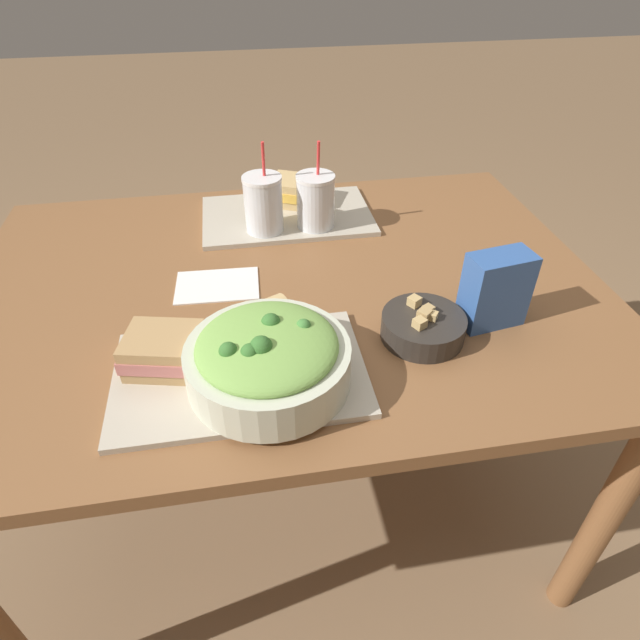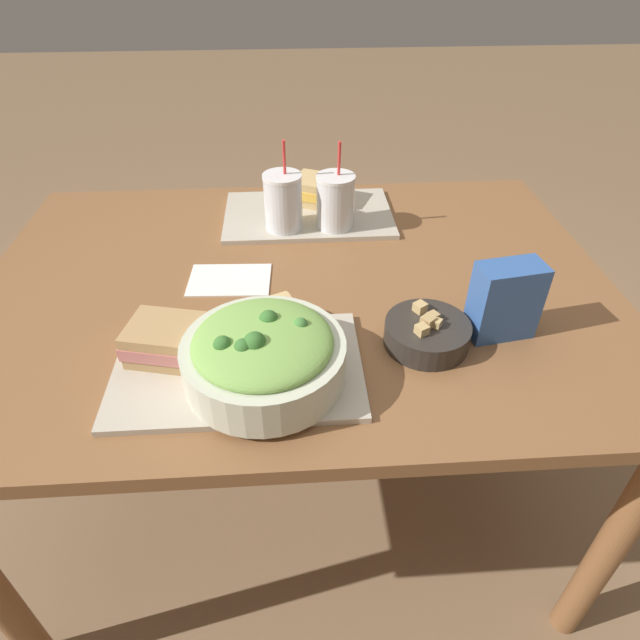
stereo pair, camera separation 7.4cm
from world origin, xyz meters
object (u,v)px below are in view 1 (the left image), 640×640
salad_bowl (268,358)px  baguette_near (255,319)px  drink_cup_dark (264,205)px  sandwich_far (294,191)px  chip_bag (496,290)px  drink_cup_red (316,203)px  soup_bowl (423,326)px  napkin_folded (217,285)px  sandwich_near (164,350)px

salad_bowl → baguette_near: size_ratio=1.86×
salad_bowl → drink_cup_dark: size_ratio=1.24×
salad_bowl → sandwich_far: 0.67m
salad_bowl → chip_bag: size_ratio=1.83×
chip_bag → salad_bowl: bearing=-175.7°
drink_cup_red → sandwich_far: bearing=104.4°
chip_bag → sandwich_far: bearing=109.8°
baguette_near → sandwich_far: sandwich_far is taller
soup_bowl → napkin_folded: bearing=148.1°
baguette_near → napkin_folded: bearing=-4.2°
sandwich_near → drink_cup_red: (0.33, 0.45, 0.03)m
drink_cup_dark → drink_cup_red: size_ratio=1.03×
salad_bowl → drink_cup_dark: bearing=85.8°
sandwich_near → drink_cup_dark: size_ratio=0.68×
salad_bowl → napkin_folded: bearing=104.7°
drink_cup_dark → napkin_folded: (-0.12, -0.21, -0.07)m
sandwich_near → baguette_near: size_ratio=1.03×
salad_bowl → drink_cup_red: (0.16, 0.52, 0.01)m
sandwich_far → baguette_near: bearing=-80.0°
sandwich_far → drink_cup_red: (0.04, -0.14, 0.03)m
baguette_near → drink_cup_red: size_ratio=0.68×
soup_bowl → napkin_folded: 0.44m
soup_bowl → sandwich_far: bearing=105.9°
sandwich_far → drink_cup_red: 0.14m
sandwich_far → drink_cup_red: bearing=-50.7°
drink_cup_red → baguette_near: bearing=-114.3°
baguette_near → drink_cup_red: drink_cup_red is taller
drink_cup_dark → chip_bag: (0.40, -0.42, -0.00)m
sandwich_near → napkin_folded: bearing=82.9°
baguette_near → chip_bag: chip_bag is taller
drink_cup_red → chip_bag: drink_cup_red is taller
drink_cup_dark → sandwich_far: bearing=57.0°
sandwich_far → chip_bag: (0.31, -0.55, 0.03)m
sandwich_near → sandwich_far: same height
baguette_near → sandwich_far: size_ratio=0.93×
salad_bowl → sandwich_near: 0.18m
soup_bowl → chip_bag: (0.14, 0.02, 0.05)m
baguette_near → napkin_folded: size_ratio=0.81×
sandwich_far → napkin_folded: (-0.21, -0.35, -0.04)m
sandwich_far → napkin_folded: bearing=-96.3°
drink_cup_red → napkin_folded: drink_cup_red is taller
sandwich_far → drink_cup_dark: (-0.09, -0.14, 0.03)m
sandwich_near → sandwich_far: 0.66m
baguette_near → drink_cup_dark: bearing=-32.7°
drink_cup_red → chip_bag: (0.27, -0.42, 0.00)m
sandwich_far → soup_bowl: bearing=-49.2°
drink_cup_dark → napkin_folded: drink_cup_dark is taller
sandwich_far → drink_cup_dark: bearing=-98.0°
sandwich_near → baguette_near: 0.17m
drink_cup_red → napkin_folded: (-0.24, -0.21, -0.07)m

